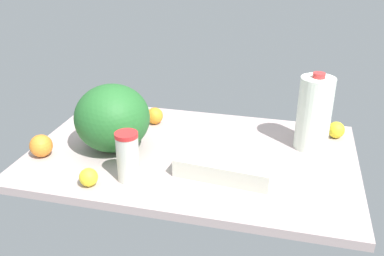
{
  "coord_description": "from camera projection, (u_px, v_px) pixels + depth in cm",
  "views": [
    {
      "loc": [
        34.16,
        -136.87,
        79.51
      ],
      "look_at": [
        0.0,
        0.0,
        13.0
      ],
      "focal_mm": 40.0,
      "sensor_mm": 36.0,
      "label": 1
    }
  ],
  "objects": [
    {
      "name": "lime_far_back",
      "position": [
        138.0,
        113.0,
        1.86
      ],
      "size": [
        6.39,
        6.39,
        6.39
      ],
      "primitive_type": "sphere",
      "color": "#5CB733",
      "rests_on": "countertop"
    },
    {
      "name": "lemon_loose",
      "position": [
        89.0,
        177.0,
        1.38
      ],
      "size": [
        6.1,
        6.1,
        6.1
      ],
      "primitive_type": "sphere",
      "color": "yellow",
      "rests_on": "countertop"
    },
    {
      "name": "orange_by_jug",
      "position": [
        41.0,
        146.0,
        1.56
      ],
      "size": [
        8.31,
        8.31,
        8.31
      ],
      "primitive_type": "sphere",
      "color": "orange",
      "rests_on": "countertop"
    },
    {
      "name": "lemon_near_front",
      "position": [
        336.0,
        130.0,
        1.7
      ],
      "size": [
        6.63,
        6.63,
        6.63
      ],
      "primitive_type": "sphere",
      "color": "yellow",
      "rests_on": "countertop"
    },
    {
      "name": "watermelon",
      "position": [
        112.0,
        118.0,
        1.58
      ],
      "size": [
        27.8,
        27.8,
        25.05
      ],
      "primitive_type": "ellipsoid",
      "color": "#25662A",
      "rests_on": "countertop"
    },
    {
      "name": "egg_carton",
      "position": [
        223.0,
        169.0,
        1.43
      ],
      "size": [
        33.27,
        13.63,
        6.24
      ],
      "primitive_type": "cube",
      "rotation": [
        0.0,
        0.0,
        -0.1
      ],
      "color": "beige",
      "rests_on": "countertop"
    },
    {
      "name": "orange_beside_bowl",
      "position": [
        155.0,
        116.0,
        1.82
      ],
      "size": [
        7.1,
        7.1,
        7.1
      ],
      "primitive_type": "sphere",
      "color": "orange",
      "rests_on": "countertop"
    },
    {
      "name": "countertop",
      "position": [
        192.0,
        156.0,
        1.61
      ],
      "size": [
        120.0,
        76.0,
        3.0
      ],
      "primitive_type": "cube",
      "color": "#B29D9C",
      "rests_on": "ground"
    },
    {
      "name": "tumbler_cup",
      "position": [
        128.0,
        157.0,
        1.39
      ],
      "size": [
        7.6,
        7.6,
        17.28
      ],
      "color": "silver",
      "rests_on": "countertop"
    },
    {
      "name": "milk_jug",
      "position": [
        314.0,
        113.0,
        1.58
      ],
      "size": [
        12.6,
        12.6,
        29.59
      ],
      "color": "white",
      "rests_on": "countertop"
    }
  ]
}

